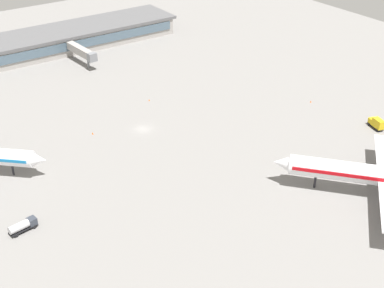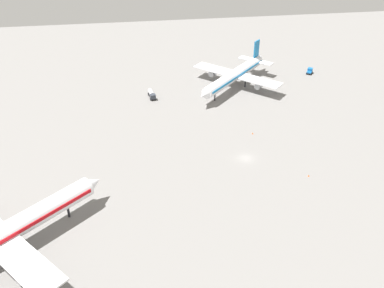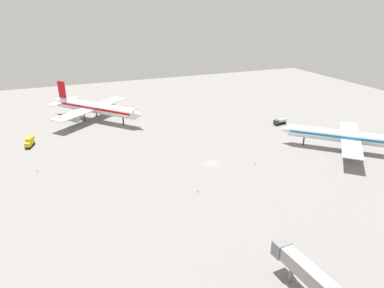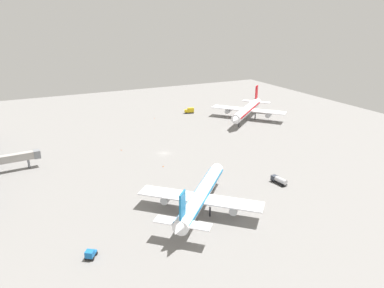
{
  "view_description": "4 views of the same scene",
  "coord_description": "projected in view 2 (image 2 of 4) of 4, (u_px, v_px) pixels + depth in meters",
  "views": [
    {
      "loc": [
        68.77,
        122.95,
        76.43
      ],
      "look_at": [
        -4.62,
        18.63,
        2.26
      ],
      "focal_mm": 50.51,
      "sensor_mm": 36.0,
      "label": 1
    },
    {
      "loc": [
        -107.34,
        31.87,
        74.81
      ],
      "look_at": [
        0.7,
        16.26,
        6.1
      ],
      "focal_mm": 41.41,
      "sensor_mm": 36.0,
      "label": 2
    },
    {
      "loc": [
        -44.31,
        -92.46,
        49.19
      ],
      "look_at": [
        -3.51,
        8.47,
        4.41
      ],
      "focal_mm": 31.65,
      "sensor_mm": 36.0,
      "label": 3
    },
    {
      "loc": [
        137.08,
        -53.07,
        55.9
      ],
      "look_at": [
        4.6,
        11.13,
        4.01
      ],
      "focal_mm": 34.18,
      "sensor_mm": 36.0,
      "label": 4
    }
  ],
  "objects": [
    {
      "name": "safety_cone_mid_apron",
      "position": [
        309.0,
        175.0,
        125.67
      ],
      "size": [
        0.44,
        0.44,
        0.6
      ],
      "primitive_type": "cone",
      "color": "#EA590C",
      "rests_on": "ground"
    },
    {
      "name": "fuel_truck",
      "position": [
        152.0,
        94.0,
        167.95
      ],
      "size": [
        6.5,
        2.89,
        2.5
      ],
      "rotation": [
        0.0,
        0.0,
        3.28
      ],
      "color": "black",
      "rests_on": "ground"
    },
    {
      "name": "airplane_taxiing",
      "position": [
        5.0,
        233.0,
        97.96
      ],
      "size": [
        39.41,
        43.43,
        16.09
      ],
      "rotation": [
        0.0,
        0.0,
        5.42
      ],
      "color": "white",
      "rests_on": "ground"
    },
    {
      "name": "airplane_at_gate",
      "position": [
        235.0,
        75.0,
        173.74
      ],
      "size": [
        37.71,
        36.29,
        14.34
      ],
      "rotation": [
        0.0,
        0.0,
        2.39
      ],
      "color": "white",
      "rests_on": "ground"
    },
    {
      "name": "baggage_tug",
      "position": [
        310.0,
        71.0,
        187.58
      ],
      "size": [
        3.75,
        3.52,
        2.3
      ],
      "rotation": [
        0.0,
        0.0,
        5.69
      ],
      "color": "black",
      "rests_on": "ground"
    },
    {
      "name": "ground",
      "position": [
        246.0,
        158.0,
        133.62
      ],
      "size": [
        288.0,
        288.0,
        0.0
      ],
      "primitive_type": "plane",
      "color": "gray"
    },
    {
      "name": "safety_cone_far_side",
      "position": [
        253.0,
        133.0,
        145.5
      ],
      "size": [
        0.44,
        0.44,
        0.6
      ],
      "primitive_type": "cone",
      "color": "#EA590C",
      "rests_on": "ground"
    }
  ]
}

